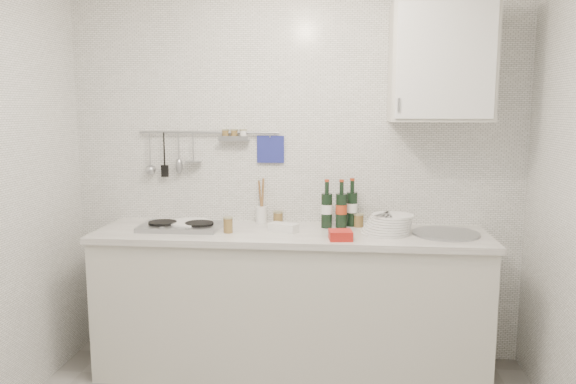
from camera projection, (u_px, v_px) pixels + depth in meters
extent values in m
cube|color=silver|center=(295.00, 173.00, 3.75)|extent=(3.00, 0.02, 2.50)
cube|color=beige|center=(290.00, 305.00, 3.57)|extent=(2.40, 0.60, 0.88)
cube|color=silver|center=(290.00, 234.00, 3.50)|extent=(2.44, 0.64, 0.04)
cube|color=black|center=(290.00, 361.00, 3.65)|extent=(2.34, 0.52, 0.10)
cube|color=#93969B|center=(181.00, 226.00, 3.57)|extent=(0.50, 0.32, 0.03)
cylinder|color=black|center=(163.00, 223.00, 3.58)|extent=(0.18, 0.18, 0.01)
cylinder|color=black|center=(199.00, 223.00, 3.55)|extent=(0.18, 0.18, 0.01)
cylinder|color=#93969B|center=(446.00, 234.00, 3.41)|extent=(0.40, 0.40, 0.02)
cylinder|color=#93969B|center=(445.00, 243.00, 3.41)|extent=(0.34, 0.34, 0.10)
cylinder|color=#93969B|center=(208.00, 133.00, 3.74)|extent=(0.95, 0.02, 0.02)
cube|color=navy|center=(271.00, 149.00, 3.73)|extent=(0.18, 0.02, 0.18)
cube|color=beige|center=(441.00, 63.00, 3.38)|extent=(0.60, 0.35, 0.70)
cube|color=white|center=(446.00, 61.00, 3.20)|extent=(0.56, 0.01, 0.66)
cylinder|color=#93969B|center=(399.00, 105.00, 3.26)|extent=(0.01, 0.01, 0.08)
cylinder|color=#4951A7|center=(188.00, 227.00, 3.60)|extent=(0.29, 0.29, 0.01)
cylinder|color=#4951A7|center=(189.00, 224.00, 3.60)|extent=(0.28, 0.28, 0.01)
cylinder|color=#4951A7|center=(190.00, 222.00, 3.60)|extent=(0.27, 0.27, 0.01)
cylinder|color=white|center=(385.00, 232.00, 3.44)|extent=(0.30, 0.30, 0.01)
cylinder|color=white|center=(386.00, 230.00, 3.44)|extent=(0.29, 0.29, 0.01)
cylinder|color=white|center=(387.00, 228.00, 3.44)|extent=(0.29, 0.29, 0.01)
cylinder|color=white|center=(388.00, 225.00, 3.44)|extent=(0.28, 0.28, 0.01)
cylinder|color=white|center=(389.00, 223.00, 3.44)|extent=(0.27, 0.27, 0.01)
cylinder|color=white|center=(390.00, 220.00, 3.44)|extent=(0.27, 0.27, 0.01)
cylinder|color=white|center=(391.00, 218.00, 3.45)|extent=(0.26, 0.26, 0.01)
cylinder|color=white|center=(393.00, 216.00, 3.45)|extent=(0.26, 0.26, 0.01)
cube|color=white|center=(284.00, 228.00, 3.48)|extent=(0.19, 0.15, 0.05)
cube|color=red|center=(340.00, 235.00, 3.27)|extent=(0.15, 0.15, 0.06)
cylinder|color=white|center=(261.00, 215.00, 3.75)|extent=(0.07, 0.07, 0.11)
cylinder|color=olive|center=(263.00, 194.00, 3.73)|extent=(0.04, 0.05, 0.22)
cylinder|color=olive|center=(260.00, 195.00, 3.74)|extent=(0.04, 0.04, 0.20)
cylinder|color=brown|center=(278.00, 218.00, 3.72)|extent=(0.06, 0.06, 0.08)
cylinder|color=tan|center=(278.00, 212.00, 3.71)|extent=(0.07, 0.07, 0.01)
cylinder|color=brown|center=(359.00, 221.00, 3.62)|extent=(0.06, 0.06, 0.08)
cylinder|color=tan|center=(359.00, 214.00, 3.62)|extent=(0.07, 0.07, 0.01)
cylinder|color=brown|center=(376.00, 223.00, 3.58)|extent=(0.06, 0.06, 0.07)
cylinder|color=tan|center=(376.00, 216.00, 3.57)|extent=(0.06, 0.06, 0.01)
cylinder|color=brown|center=(228.00, 226.00, 3.45)|extent=(0.06, 0.06, 0.09)
cylinder|color=tan|center=(228.00, 218.00, 3.45)|extent=(0.06, 0.06, 0.01)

